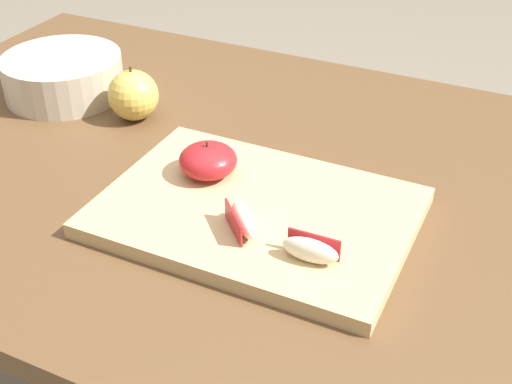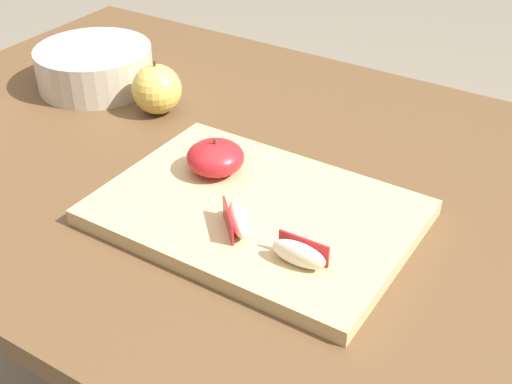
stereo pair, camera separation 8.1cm
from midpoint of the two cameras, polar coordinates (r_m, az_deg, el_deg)
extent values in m
cube|color=brown|center=(0.94, 2.08, 1.11)|extent=(1.24, 0.79, 0.03)
cube|color=brown|center=(1.65, -9.09, 1.27)|extent=(0.06, 0.06, 0.72)
cube|color=tan|center=(0.83, 2.80, -1.81)|extent=(0.37, 0.26, 0.02)
ellipsoid|color=#B21E23|center=(0.87, -0.79, 2.82)|extent=(0.08, 0.08, 0.04)
cylinder|color=#4C3319|center=(0.86, -0.80, 4.11)|extent=(0.00, 0.00, 0.01)
ellipsoid|color=#F4EACC|center=(0.77, 1.49, -2.38)|extent=(0.06, 0.06, 0.03)
cube|color=#B21E23|center=(0.77, 0.65, -2.49)|extent=(0.04, 0.05, 0.03)
ellipsoid|color=#F4EACC|center=(0.73, 6.77, -5.31)|extent=(0.06, 0.02, 0.03)
cube|color=#B21E23|center=(0.74, 7.16, -4.82)|extent=(0.06, 0.00, 0.03)
sphere|color=#DBBC51|center=(1.06, -6.15, 8.50)|extent=(0.08, 0.08, 0.08)
cylinder|color=#4C3319|center=(1.04, -6.29, 10.50)|extent=(0.00, 0.00, 0.01)
cylinder|color=#BCB29E|center=(1.17, -11.43, 10.20)|extent=(0.19, 0.19, 0.07)
cylinder|color=white|center=(1.17, -11.46, 10.47)|extent=(0.16, 0.16, 0.06)
camera|label=1|loc=(0.04, -87.14, 1.94)|focal=47.72mm
camera|label=2|loc=(0.04, 92.86, -1.94)|focal=47.72mm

